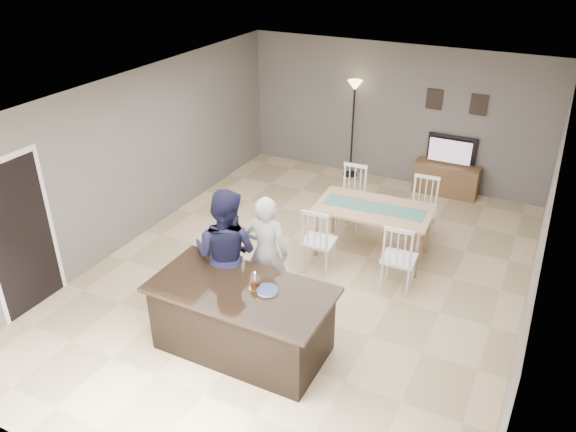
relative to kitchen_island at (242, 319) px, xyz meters
The scene contains 14 objects.
floor 1.86m from the kitchen_island, 90.00° to the left, with size 8.00×8.00×0.00m, color #D9B68B.
room_shell 2.18m from the kitchen_island, 90.00° to the left, with size 8.00×8.00×8.00m.
kitchen_island is the anchor object (origin of this frame).
tv_console 5.70m from the kitchen_island, 77.84° to the left, with size 1.20×0.40×0.60m, color brown.
television 5.78m from the kitchen_island, 77.99° to the left, with size 0.91×0.12×0.53m, color black.
tv_screen_glow 5.70m from the kitchen_island, 77.82° to the left, with size 0.78×0.78×0.00m, color #DA5418.
picture_frames 6.03m from the kitchen_island, 78.74° to the left, with size 1.10×0.02×0.38m.
doorway 3.14m from the kitchen_island, behind, with size 0.00×2.10×2.65m.
woman 1.02m from the kitchen_island, 100.79° to the left, with size 0.60×0.39×1.63m, color #B3B3B7.
man 0.90m from the kitchen_island, 135.00° to the left, with size 0.88×0.69×1.81m, color #181835.
birthday_cake 0.53m from the kitchen_island, 26.45° to the left, with size 0.15×0.15×0.23m.
plate_stack 0.56m from the kitchen_island, 13.73° to the left, with size 0.25×0.25×0.04m.
dining_table 2.91m from the kitchen_island, 76.87° to the left, with size 1.80×2.06×1.06m.
floor_lamp 5.74m from the kitchen_island, 97.66° to the left, with size 0.29×0.29×1.97m.
Camera 1 is at (2.91, -6.35, 4.69)m, focal length 35.00 mm.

